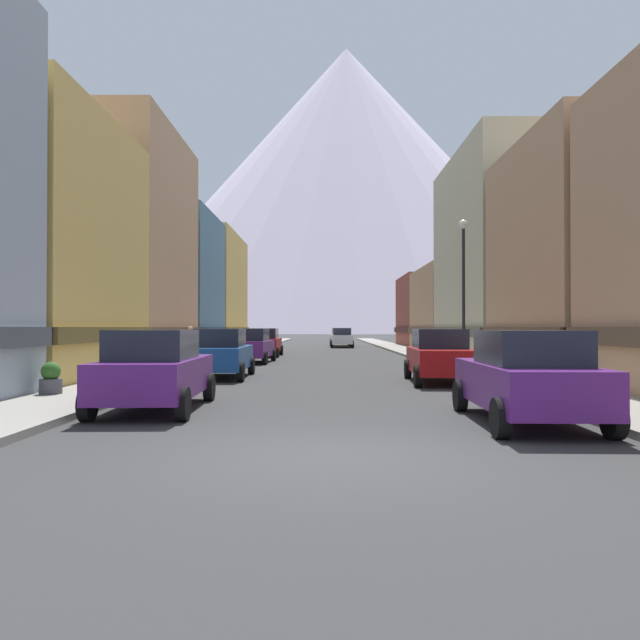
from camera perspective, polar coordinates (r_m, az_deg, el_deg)
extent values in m
plane|color=#353535|center=(8.74, 0.85, -12.82)|extent=(400.00, 400.00, 0.00)
cube|color=gray|center=(44.02, -7.74, -2.99)|extent=(2.50, 100.00, 0.15)
cube|color=gray|center=(44.04, 8.60, -2.99)|extent=(2.50, 100.00, 0.15)
cube|color=tan|center=(33.07, -20.95, 6.40)|extent=(9.01, 9.94, 11.80)
cube|color=brown|center=(32.82, -20.98, -1.07)|extent=(9.31, 9.94, 0.50)
cube|color=slate|center=(42.42, -15.20, 3.28)|extent=(7.83, 9.37, 9.53)
cube|color=#22333F|center=(42.32, -15.21, -1.00)|extent=(8.13, 9.37, 0.50)
cube|color=#D8B259|center=(53.59, -11.62, 2.64)|extent=(7.33, 12.85, 9.91)
cube|color=brown|center=(53.50, -11.63, -0.94)|extent=(7.63, 12.85, 0.50)
cube|color=beige|center=(37.21, 19.26, 5.68)|extent=(8.87, 12.79, 11.90)
cube|color=#595444|center=(36.99, 19.29, -1.03)|extent=(9.17, 12.79, 0.50)
cube|color=tan|center=(48.72, 13.97, 0.97)|extent=(7.82, 11.49, 6.49)
cube|color=brown|center=(48.70, 13.97, -0.96)|extent=(8.12, 11.49, 0.50)
cube|color=brown|center=(59.29, 11.10, 0.81)|extent=(7.00, 10.01, 6.78)
cube|color=#3B1B16|center=(59.27, 11.10, -0.92)|extent=(7.30, 10.01, 0.50)
cube|color=#591E72|center=(13.92, -15.24, -5.19)|extent=(1.98, 4.46, 0.80)
cube|color=#1E232D|center=(13.64, -15.48, -2.26)|extent=(1.67, 2.25, 0.64)
cylinder|color=black|center=(15.78, -17.08, -6.11)|extent=(0.24, 0.69, 0.68)
cylinder|color=black|center=(15.39, -10.43, -6.27)|extent=(0.24, 0.69, 0.68)
cylinder|color=black|center=(12.65, -21.13, -7.45)|extent=(0.24, 0.69, 0.68)
cylinder|color=black|center=(12.16, -12.86, -7.75)|extent=(0.24, 0.69, 0.68)
cube|color=#19478C|center=(22.23, -9.33, -3.52)|extent=(1.88, 4.42, 0.80)
cube|color=#1E232D|center=(21.96, -9.43, -1.68)|extent=(1.62, 2.22, 0.64)
cylinder|color=black|center=(24.03, -10.88, -4.26)|extent=(0.23, 0.68, 0.68)
cylinder|color=black|center=(23.76, -6.50, -4.31)|extent=(0.23, 0.68, 0.68)
cylinder|color=black|center=(20.80, -12.57, -4.81)|extent=(0.23, 0.68, 0.68)
cylinder|color=black|center=(20.49, -7.52, -4.89)|extent=(0.23, 0.68, 0.68)
cube|color=#591E72|center=(31.49, -6.47, -2.69)|extent=(2.05, 4.48, 0.80)
cube|color=#1E232D|center=(31.23, -6.54, -1.39)|extent=(1.70, 2.27, 0.64)
cylinder|color=black|center=(33.30, -7.56, -3.27)|extent=(0.25, 0.69, 0.68)
cylinder|color=black|center=(33.01, -4.41, -3.30)|extent=(0.25, 0.69, 0.68)
cylinder|color=black|center=(30.06, -8.72, -3.55)|extent=(0.25, 0.69, 0.68)
cylinder|color=black|center=(29.74, -5.24, -3.59)|extent=(0.25, 0.69, 0.68)
cube|color=#9E1111|center=(38.33, -5.25, -2.34)|extent=(1.87, 4.41, 0.80)
cube|color=#1E232D|center=(38.06, -5.29, -1.27)|extent=(1.61, 2.21, 0.64)
cylinder|color=black|center=(40.08, -6.31, -2.84)|extent=(0.22, 0.68, 0.68)
cylinder|color=black|center=(39.90, -3.69, -2.85)|extent=(0.22, 0.68, 0.68)
cylinder|color=black|center=(36.81, -6.94, -3.03)|extent=(0.22, 0.68, 0.68)
cylinder|color=black|center=(36.61, -4.08, -3.04)|extent=(0.22, 0.68, 0.68)
cube|color=#591E72|center=(12.25, 18.87, -5.80)|extent=(1.95, 4.45, 0.80)
cube|color=#1E232D|center=(11.97, 19.21, -2.46)|extent=(1.66, 2.24, 0.64)
cylinder|color=black|center=(13.66, 13.11, -6.97)|extent=(0.24, 0.69, 0.68)
cylinder|color=black|center=(14.14, 20.50, -6.73)|extent=(0.24, 0.69, 0.68)
cylinder|color=black|center=(10.47, 16.69, -8.89)|extent=(0.24, 0.69, 0.68)
cylinder|color=black|center=(11.08, 26.03, -8.39)|extent=(0.24, 0.69, 0.68)
cube|color=#9E1111|center=(20.40, 11.31, -3.77)|extent=(2.04, 4.48, 0.80)
cube|color=#1E232D|center=(20.62, 11.20, -1.74)|extent=(1.70, 2.27, 0.64)
cylinder|color=black|center=(18.97, 14.80, -5.21)|extent=(0.25, 0.69, 0.68)
cylinder|color=black|center=(18.68, 9.24, -5.29)|extent=(0.25, 0.69, 0.68)
cylinder|color=black|center=(22.20, 13.05, -4.55)|extent=(0.25, 0.69, 0.68)
cylinder|color=black|center=(21.95, 8.30, -4.60)|extent=(0.25, 0.69, 0.68)
cube|color=silver|center=(55.20, 2.07, -1.84)|extent=(1.84, 4.40, 0.80)
cube|color=#1E232D|center=(54.94, 2.08, -1.10)|extent=(1.60, 2.20, 0.64)
cylinder|color=black|center=(56.83, 1.09, -2.21)|extent=(0.22, 0.68, 0.68)
cylinder|color=black|center=(56.89, 2.95, -2.21)|extent=(0.22, 0.68, 0.68)
cylinder|color=black|center=(53.54, 1.14, -2.31)|extent=(0.22, 0.68, 0.68)
cylinder|color=black|center=(53.59, 3.11, -2.30)|extent=(0.22, 0.68, 0.68)
cube|color=#B28419|center=(60.14, 1.93, -1.75)|extent=(1.84, 4.40, 0.80)
cube|color=#1E232D|center=(59.88, 1.94, -1.06)|extent=(1.60, 2.20, 0.64)
cylinder|color=black|center=(61.78, 1.03, -2.09)|extent=(0.22, 0.68, 0.68)
cylinder|color=black|center=(61.83, 2.74, -2.09)|extent=(0.22, 0.68, 0.68)
cylinder|color=black|center=(58.48, 1.07, -2.17)|extent=(0.22, 0.68, 0.68)
cylinder|color=black|center=(58.54, 2.87, -2.17)|extent=(0.22, 0.68, 0.68)
cylinder|color=#4C5156|center=(18.54, 20.68, -4.48)|extent=(0.56, 0.56, 0.90)
cylinder|color=#2D2D33|center=(18.52, 20.67, -2.97)|extent=(0.59, 0.59, 0.08)
cylinder|color=gray|center=(25.17, -15.67, -4.10)|extent=(0.44, 0.44, 0.36)
sphere|color=#277A25|center=(25.15, -15.67, -3.28)|extent=(0.45, 0.45, 0.45)
cylinder|color=#4C4C51|center=(16.82, -24.11, -5.75)|extent=(0.55, 0.55, 0.38)
sphere|color=#2F6122|center=(16.79, -24.11, -4.45)|extent=(0.48, 0.48, 0.48)
cylinder|color=navy|center=(28.55, -12.17, -2.57)|extent=(0.36, 0.36, 1.50)
sphere|color=tan|center=(28.54, -12.16, -0.82)|extent=(0.24, 0.24, 0.24)
cylinder|color=black|center=(23.97, 13.43, 1.86)|extent=(0.12, 0.12, 5.50)
sphere|color=white|center=(24.27, 13.41, 8.79)|extent=(0.36, 0.36, 0.36)
cone|color=silver|center=(275.72, 2.51, 12.21)|extent=(215.26, 215.26, 126.94)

